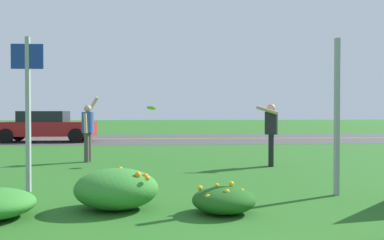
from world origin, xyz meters
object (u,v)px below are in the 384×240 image
at_px(frisbee_lime, 151,108).
at_px(car_red_center_left, 46,126).
at_px(person_thrower_blue_shirt, 88,128).
at_px(person_catcher_dark_shirt, 271,129).
at_px(sign_post_near_path, 28,99).
at_px(sign_post_by_roadside, 337,117).

distance_m(frisbee_lime, car_red_center_left, 10.33).
distance_m(person_thrower_blue_shirt, car_red_center_left, 9.12).
relative_size(person_catcher_dark_shirt, car_red_center_left, 0.36).
distance_m(person_catcher_dark_shirt, car_red_center_left, 12.86).
bearing_deg(person_catcher_dark_shirt, person_thrower_blue_shirt, 165.22).
bearing_deg(sign_post_near_path, person_thrower_blue_shirt, 86.85).
bearing_deg(sign_post_by_roadside, frisbee_lime, 124.19).
height_order(person_thrower_blue_shirt, person_catcher_dark_shirt, person_thrower_blue_shirt).
xyz_separation_m(person_thrower_blue_shirt, person_catcher_dark_shirt, (4.96, -1.31, 0.00)).
bearing_deg(car_red_center_left, sign_post_near_path, -76.49).
bearing_deg(sign_post_by_roadside, person_catcher_dark_shirt, 92.19).
bearing_deg(person_catcher_dark_shirt, frisbee_lime, 164.33).
bearing_deg(person_thrower_blue_shirt, frisbee_lime, -13.22).
distance_m(sign_post_by_roadside, person_catcher_dark_shirt, 3.99).
bearing_deg(person_catcher_dark_shirt, car_red_center_left, 130.59).
height_order(person_catcher_dark_shirt, car_red_center_left, person_catcher_dark_shirt).
xyz_separation_m(sign_post_by_roadside, person_catcher_dark_shirt, (-0.15, 3.97, -0.37)).
height_order(sign_post_by_roadside, frisbee_lime, sign_post_by_roadside).
bearing_deg(sign_post_near_path, person_catcher_dark_shirt, 32.71).
bearing_deg(sign_post_by_roadside, sign_post_near_path, 173.35).
height_order(sign_post_by_roadside, person_catcher_dark_shirt, sign_post_by_roadside).
xyz_separation_m(person_catcher_dark_shirt, frisbee_lime, (-3.15, 0.88, 0.55)).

